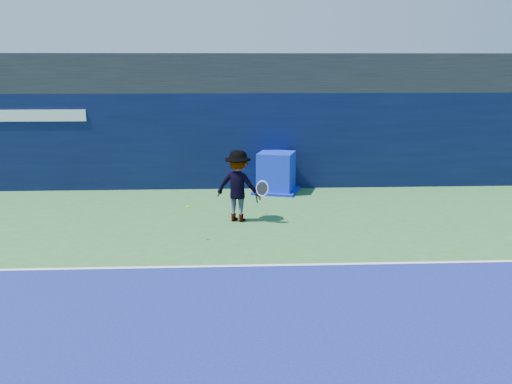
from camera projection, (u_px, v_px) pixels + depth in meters
ground at (259, 337)px, 8.40m from camera, size 80.00×80.00×0.00m
baseline at (251, 266)px, 11.32m from camera, size 24.00×0.10×0.01m
stadium_band at (240, 72)px, 18.78m from camera, size 36.00×3.00×1.20m
back_wall_assembly at (241, 140)px, 18.28m from camera, size 36.00×1.03×3.00m
equipment_cart at (276, 174)px, 17.58m from camera, size 1.61×1.61×1.24m
tennis_player at (238, 186)px, 14.33m from camera, size 1.42×1.04×1.81m
tennis_ball at (188, 207)px, 12.70m from camera, size 0.06×0.06×0.06m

